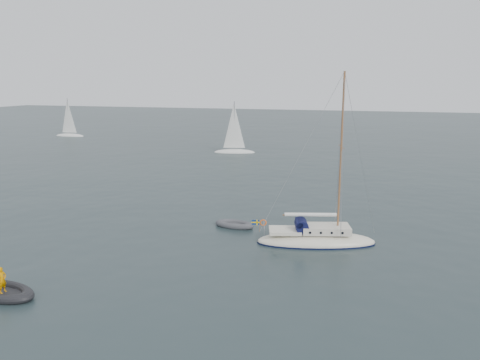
% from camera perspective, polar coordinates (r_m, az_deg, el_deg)
% --- Properties ---
extents(ground, '(300.00, 300.00, 0.00)m').
position_cam_1_polar(ground, '(31.77, 4.52, -7.77)').
color(ground, black).
rests_on(ground, ground).
extents(sailboat, '(8.32, 2.50, 11.85)m').
position_cam_1_polar(sailboat, '(31.86, 9.31, -6.13)').
color(sailboat, beige).
rests_on(sailboat, ground).
extents(dinghy, '(3.06, 1.38, 0.44)m').
position_cam_1_polar(dinghy, '(35.16, -0.69, -5.44)').
color(dinghy, '#434348').
rests_on(dinghy, ground).
extents(rib, '(4.17, 1.89, 1.58)m').
position_cam_1_polar(rib, '(27.33, -27.22, -11.92)').
color(rib, black).
rests_on(rib, ground).
extents(distant_yacht_c, '(6.21, 3.31, 8.23)m').
position_cam_1_polar(distant_yacht_c, '(71.04, -0.73, 6.15)').
color(distant_yacht_c, silver).
rests_on(distant_yacht_c, ground).
extents(distant_yacht_a, '(6.01, 3.21, 7.96)m').
position_cam_1_polar(distant_yacht_a, '(98.89, -20.18, 6.99)').
color(distant_yacht_a, silver).
rests_on(distant_yacht_a, ground).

